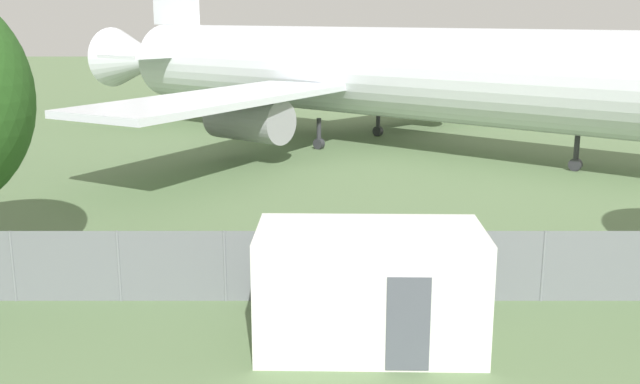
{
  "coord_description": "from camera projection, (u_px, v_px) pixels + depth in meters",
  "views": [
    {
      "loc": [
        2.28,
        -6.0,
        6.75
      ],
      "look_at": [
        2.21,
        14.03,
        2.0
      ],
      "focal_mm": 42.0,
      "sensor_mm": 36.0,
      "label": 1
    }
  ],
  "objects": [
    {
      "name": "airplane",
      "position": [
        372.0,
        72.0,
        39.06
      ],
      "size": [
        36.57,
        30.23,
        12.94
      ],
      "rotation": [
        0.0,
        0.0,
        -0.67
      ],
      "color": "white",
      "rests_on": "ground"
    },
    {
      "name": "perimeter_fence",
      "position": [
        228.0,
        266.0,
        17.93
      ],
      "size": [
        56.07,
        0.07,
        1.76
      ],
      "color": "slate",
      "rests_on": "ground"
    },
    {
      "name": "portable_cabin",
      "position": [
        372.0,
        288.0,
        15.37
      ],
      "size": [
        4.67,
        2.48,
        2.54
      ],
      "rotation": [
        0.0,
        0.0,
        -0.02
      ],
      "color": "silver",
      "rests_on": "ground"
    }
  ]
}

